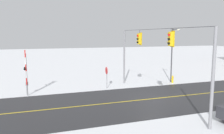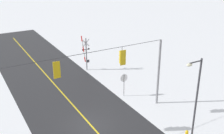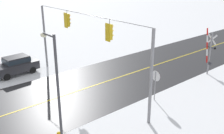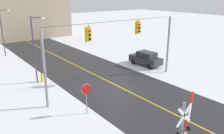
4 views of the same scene
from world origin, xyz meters
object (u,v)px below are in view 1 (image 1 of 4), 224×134
railroad_crossing (26,72)px  streetlamp_near (173,50)px  stop_sign (107,73)px  fire_hydrant (173,79)px

railroad_crossing → streetlamp_near: (-0.81, 16.41, 1.67)m
stop_sign → fire_hydrant: size_ratio=2.67×
stop_sign → fire_hydrant: 8.45m
stop_sign → fire_hydrant: stop_sign is taller
railroad_crossing → streetlamp_near: size_ratio=0.67×
railroad_crossing → stop_sign: bearing=92.2°
stop_sign → railroad_crossing: 8.00m
fire_hydrant → railroad_crossing: bearing=-88.1°
stop_sign → railroad_crossing: size_ratio=0.54×
stop_sign → streetlamp_near: streetlamp_near is taller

